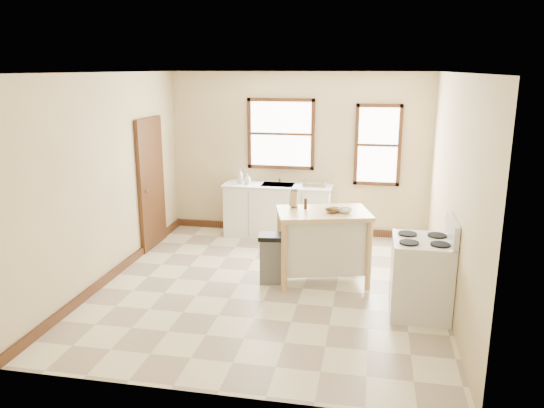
{
  "coord_description": "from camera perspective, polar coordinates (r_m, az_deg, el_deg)",
  "views": [
    {
      "loc": [
        1.28,
        -6.52,
        2.85
      ],
      "look_at": [
        -0.05,
        0.4,
        1.04
      ],
      "focal_mm": 35.0,
      "sensor_mm": 36.0,
      "label": 1
    }
  ],
  "objects": [
    {
      "name": "wall_right",
      "position": [
        6.75,
        18.91,
        1.21
      ],
      "size": [
        0.04,
        5.0,
        2.8
      ],
      "primitive_type": "cube",
      "color": "beige",
      "rests_on": "ground"
    },
    {
      "name": "bowl_c",
      "position": [
        7.08,
        7.85,
        -0.7
      ],
      "size": [
        0.22,
        0.22,
        0.06
      ],
      "primitive_type": "imported",
      "rotation": [
        0.0,
        0.0,
        0.26
      ],
      "color": "white",
      "rests_on": "kitchen_island"
    },
    {
      "name": "ceiling",
      "position": [
        6.65,
        -0.2,
        13.97
      ],
      "size": [
        5.0,
        5.0,
        0.0
      ],
      "primitive_type": "plane",
      "rotation": [
        3.14,
        0.0,
        0.0
      ],
      "color": "white",
      "rests_on": "ground"
    },
    {
      "name": "floor",
      "position": [
        7.23,
        -0.18,
        -8.81
      ],
      "size": [
        5.0,
        5.0,
        0.0
      ],
      "primitive_type": "plane",
      "color": "#F3E9C1",
      "rests_on": "ground"
    },
    {
      "name": "window_main",
      "position": [
        9.21,
        0.96,
        7.54
      ],
      "size": [
        1.17,
        0.06,
        1.22
      ],
      "primitive_type": null,
      "color": "#32190D",
      "rests_on": "wall_back"
    },
    {
      "name": "faucet",
      "position": [
        9.22,
        0.83,
        3.03
      ],
      "size": [
        0.03,
        0.03,
        0.22
      ],
      "primitive_type": "cylinder",
      "color": "silver",
      "rests_on": "sink_counter"
    },
    {
      "name": "soap_bottle_a",
      "position": [
        9.15,
        -3.42,
        3.0
      ],
      "size": [
        0.13,
        0.13,
        0.25
      ],
      "primitive_type": "imported",
      "rotation": [
        0.0,
        0.0,
        0.4
      ],
      "color": "#B2B2B2",
      "rests_on": "sink_counter"
    },
    {
      "name": "sink_counter",
      "position": [
        9.18,
        0.62,
        -0.68
      ],
      "size": [
        1.86,
        0.62,
        0.92
      ],
      "primitive_type": null,
      "color": "white",
      "rests_on": "ground"
    },
    {
      "name": "trash_bin",
      "position": [
        7.25,
        -0.03,
        -5.87
      ],
      "size": [
        0.38,
        0.33,
        0.68
      ],
      "primitive_type": null,
      "rotation": [
        0.0,
        0.0,
        0.12
      ],
      "color": "#5C5C5A",
      "rests_on": "ground"
    },
    {
      "name": "kitchen_island",
      "position": [
        7.27,
        5.45,
        -4.55
      ],
      "size": [
        1.38,
        1.07,
        0.99
      ],
      "primitive_type": null,
      "rotation": [
        0.0,
        0.0,
        0.27
      ],
      "color": "#D8AE7F",
      "rests_on": "ground"
    },
    {
      "name": "dish_rack",
      "position": [
        8.93,
        4.64,
        2.2
      ],
      "size": [
        0.41,
        0.32,
        0.1
      ],
      "primitive_type": null,
      "rotation": [
        0.0,
        0.0,
        -0.05
      ],
      "color": "silver",
      "rests_on": "sink_counter"
    },
    {
      "name": "gas_stove",
      "position": [
        6.51,
        15.78,
        -6.45
      ],
      "size": [
        0.74,
        0.75,
        1.19
      ],
      "primitive_type": null,
      "color": "silver",
      "rests_on": "ground"
    },
    {
      "name": "soap_bottle_b",
      "position": [
        9.09,
        -2.64,
        2.7
      ],
      "size": [
        0.1,
        0.1,
        0.18
      ],
      "primitive_type": "imported",
      "rotation": [
        0.0,
        0.0,
        -0.21
      ],
      "color": "#B2B2B2",
      "rests_on": "sink_counter"
    },
    {
      "name": "wall_back",
      "position": [
        9.23,
        2.82,
        5.35
      ],
      "size": [
        4.5,
        0.04,
        2.8
      ],
      "primitive_type": "cube",
      "color": "beige",
      "rests_on": "ground"
    },
    {
      "name": "door_left",
      "position": [
        8.75,
        -12.85,
        2.17
      ],
      "size": [
        0.06,
        0.9,
        2.1
      ],
      "primitive_type": "cube",
      "color": "#32190D",
      "rests_on": "ground"
    },
    {
      "name": "wall_left",
      "position": [
        7.56,
        -17.19,
        2.69
      ],
      "size": [
        0.04,
        5.0,
        2.8
      ],
      "primitive_type": "cube",
      "color": "beige",
      "rests_on": "ground"
    },
    {
      "name": "bowl_b",
      "position": [
        7.13,
        6.75,
        -0.62
      ],
      "size": [
        0.24,
        0.24,
        0.04
      ],
      "primitive_type": "imported",
      "rotation": [
        0.0,
        0.0,
        0.8
      ],
      "color": "brown",
      "rests_on": "kitchen_island"
    },
    {
      "name": "bowl_a",
      "position": [
        7.07,
        6.5,
        -0.72
      ],
      "size": [
        0.26,
        0.26,
        0.05
      ],
      "primitive_type": "imported",
      "rotation": [
        0.0,
        0.0,
        0.69
      ],
      "color": "brown",
      "rests_on": "kitchen_island"
    },
    {
      "name": "window_side",
      "position": [
        9.09,
        11.32,
        6.22
      ],
      "size": [
        0.77,
        0.06,
        1.37
      ],
      "primitive_type": null,
      "color": "#32190D",
      "rests_on": "wall_back"
    },
    {
      "name": "baseboard_left",
      "position": [
        7.91,
        -16.28,
        -6.86
      ],
      "size": [
        0.04,
        5.0,
        0.12
      ],
      "primitive_type": "cube",
      "color": "#32190D",
      "rests_on": "ground"
    },
    {
      "name": "knife_block",
      "position": [
        7.29,
        2.38,
        0.44
      ],
      "size": [
        0.11,
        0.11,
        0.2
      ],
      "primitive_type": null,
      "rotation": [
        0.0,
        0.0,
        -0.08
      ],
      "color": "tan",
      "rests_on": "kitchen_island"
    },
    {
      "name": "pepper_grinder",
      "position": [
        7.2,
        3.63,
        0.04
      ],
      "size": [
        0.06,
        0.06,
        0.15
      ],
      "primitive_type": "cylinder",
      "rotation": [
        0.0,
        0.0,
        0.59
      ],
      "color": "#3F1E11",
      "rests_on": "kitchen_island"
    },
    {
      "name": "baseboard_back",
      "position": [
        9.5,
        2.69,
        -2.68
      ],
      "size": [
        4.5,
        0.04,
        0.12
      ],
      "primitive_type": "cube",
      "color": "#32190D",
      "rests_on": "ground"
    }
  ]
}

